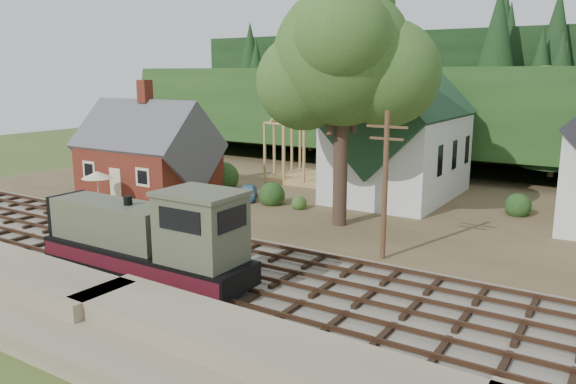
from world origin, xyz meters
The scene contains 16 objects.
ground centered at (0.00, 0.00, 0.00)m, with size 140.00×140.00×0.00m, color #384C1E.
embankment centered at (0.00, -8.50, 0.00)m, with size 64.00×5.00×1.60m, color #7F7259.
railroad_bed centered at (0.00, 0.00, 0.08)m, with size 64.00×11.00×0.16m, color #726B5B.
village_flat centered at (0.00, 18.00, 0.15)m, with size 64.00×26.00×0.30m, color brown.
hillside centered at (0.00, 42.00, 0.00)m, with size 70.00×28.00×8.00m, color #1E3F19.
ridge centered at (0.00, 58.00, 0.00)m, with size 80.00×20.00×12.00m, color black.
depot centered at (-16.00, 11.00, 3.21)m, with size 10.80×7.41×9.00m.
church centered at (2.00, 19.68, 5.18)m, with size 8.40×15.17×13.00m.
timber_frame centered at (-6.00, 22.00, 3.27)m, with size 8.20×6.20×6.99m.
lattice_tower centered at (-6.00, 28.00, 10.03)m, with size 3.20×3.20×12.12m.
big_tree centered at (2.17, 10.08, 10.22)m, with size 10.90×8.40×14.70m.
telegraph_pole_near centered at (7.00, 5.20, 4.25)m, with size 2.20×0.28×8.00m.
locomotive centered at (-1.42, -3.00, 2.06)m, with size 11.53×2.88×4.63m.
car_blue centered at (-7.34, 12.83, 0.86)m, with size 1.33×3.31×1.13m, color #5893BC.
car_green centered at (-17.05, 9.17, 0.88)m, with size 1.24×3.55×1.17m, color #8AB77E.
patio_set centered at (-15.58, 5.50, 2.43)m, with size 2.25×2.25×2.50m.
Camera 1 is at (17.80, -21.16, 9.82)m, focal length 35.00 mm.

